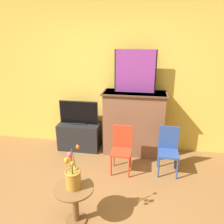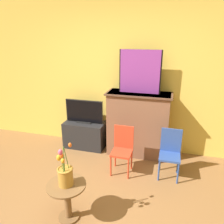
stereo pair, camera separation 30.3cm
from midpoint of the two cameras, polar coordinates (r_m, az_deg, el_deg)
The scene contains 9 objects.
wall_back at distance 3.90m, azimuth -1.14°, elevation 9.44°, with size 8.00×0.06×2.70m.
fireplace_mantel at distance 3.84m, azimuth 3.45°, elevation -2.81°, with size 1.09×0.46×1.13m.
painting at distance 3.60m, azimuth 3.65°, elevation 10.53°, with size 0.68×0.03×0.69m.
tv_stand at distance 4.18m, azimuth -10.51°, elevation -6.16°, with size 0.75×0.40×0.49m.
tv_monitor at distance 4.01m, azimuth -10.88°, elevation -0.28°, with size 0.71×0.12×0.43m.
chair_red at distance 3.40m, azimuth -0.02°, elevation -9.05°, with size 0.30×0.30×0.73m.
chair_blue at distance 3.44m, azimuth 12.06°, elevation -9.16°, with size 0.30×0.30×0.73m.
side_table at distance 2.67m, azimuth -13.19°, elevation -21.40°, with size 0.44×0.44×0.47m.
vase_tulips at distance 2.49m, azimuth -13.77°, elevation -16.29°, with size 0.18×0.20×0.50m.
Camera 1 is at (0.55, -1.67, 2.04)m, focal length 35.00 mm.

